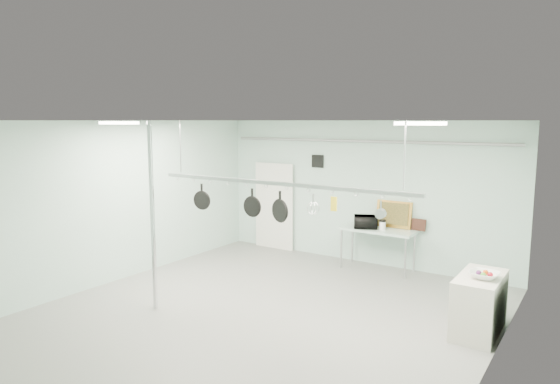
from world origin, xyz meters
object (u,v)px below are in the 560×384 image
Objects in this scene: chrome_pole at (152,217)px; pot_rack at (276,182)px; fruit_bowl at (484,275)px; side_cabinet at (479,304)px; coffee_canister at (382,226)px; skillet_right at (280,207)px; skillet_left at (202,197)px; skillet_mid at (252,203)px; prep_table at (378,232)px; microwave at (366,222)px.

pot_rack is at bearing 25.35° from chrome_pole.
chrome_pole is 7.59× the size of fruit_bowl.
chrome_pole reaches higher than side_cabinet.
coffee_canister is 3.37m from skillet_right.
side_cabinet is at bearing 122.04° from fruit_bowl.
pot_rack is (1.90, 0.90, 0.63)m from chrome_pole.
chrome_pole is at bearing -137.96° from skillet_right.
coffee_canister is 0.35× the size of skillet_right.
skillet_left and skillet_mid have the same top height.
prep_table is 3.61m from pot_rack.
coffee_canister is at bearing 137.97° from fruit_bowl.
coffee_canister is at bearing -26.36° from prep_table.
chrome_pole is 6.72× the size of skillet_left.
pot_rack is 11.39× the size of fruit_bowl.
fruit_bowl is at bearing -41.42° from prep_table.
side_cabinet is at bearing 17.71° from skillet_mid.
coffee_canister is 0.37× the size of skillet_mid.
prep_table is 3.99m from skillet_left.
chrome_pole reaches higher than skillet_left.
skillet_mid is at bearing -162.24° from side_cabinet.
microwave is at bearing -157.47° from prep_table.
microwave is at bearing 143.03° from side_cabinet.
skillet_right is at bearing -10.90° from skillet_left.
skillet_left is (-4.62, -0.99, 0.90)m from fruit_bowl.
skillet_left is 0.99× the size of skillet_mid.
skillet_left reaches higher than coffee_canister.
coffee_canister is at bearing 80.82° from pot_rack.
side_cabinet is 0.25× the size of pot_rack.
fruit_bowl is (2.86, -2.21, -0.09)m from microwave.
chrome_pole is 6.45× the size of microwave.
pot_rack reaches higher than prep_table.
skillet_mid is 0.55m from skillet_right.
skillet_mid is at bearing -162.50° from skillet_right.
side_cabinet is at bearing 38.41° from skillet_right.
chrome_pole is at bearing 38.40° from microwave.
prep_table is at bearing 138.58° from fruit_bowl.
chrome_pole is 2.18m from skillet_right.
skillet_mid is (-3.50, -0.99, 0.89)m from fruit_bowl.
chrome_pole is 5.37m from side_cabinet.
pot_rack reaches higher than skillet_right.
chrome_pole is 2.00× the size of prep_table.
chrome_pole reaches higher than fruit_bowl.
skillet_right is (0.07, 0.00, -0.40)m from pot_rack.
chrome_pole is at bearing -118.71° from prep_table.
prep_table reaches higher than side_cabinet.
pot_rack is at bearing 62.22° from microwave.
skillet_left is at bearing -162.50° from skillet_right.
chrome_pole is 2.67× the size of side_cabinet.
coffee_canister is at bearing 99.55° from skillet_right.
skillet_right is at bearing -95.69° from prep_table.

